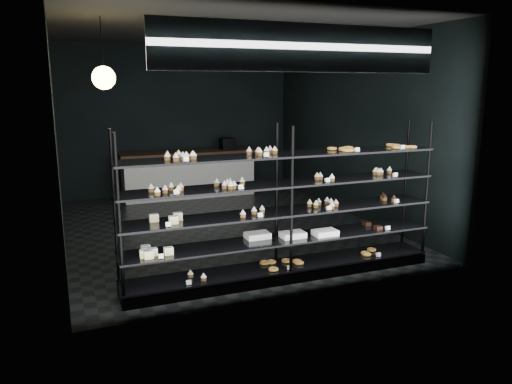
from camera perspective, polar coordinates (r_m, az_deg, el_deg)
room at (r=8.22m, az=-4.07°, el=6.80°), size 5.01×6.01×3.20m
display_shelf at (r=6.15m, az=2.95°, el=-4.27°), size 4.00×0.50×1.91m
signage at (r=5.48m, az=5.45°, el=16.11°), size 3.30×0.05×0.50m
pendant_lamp at (r=6.62m, az=-17.01°, el=12.38°), size 0.29×0.29×0.87m
service_counter at (r=10.78m, az=-7.62°, el=2.12°), size 2.87×0.65×1.23m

